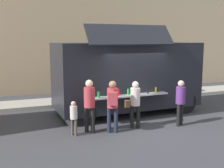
# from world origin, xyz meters

# --- Properties ---
(ground_plane) EXTENTS (60.00, 60.00, 0.00)m
(ground_plane) POSITION_xyz_m (0.00, 0.00, 0.00)
(ground_plane) COLOR #38383D
(curb_strip) EXTENTS (28.00, 1.60, 0.15)m
(curb_strip) POSITION_xyz_m (-3.89, 4.44, 0.07)
(curb_strip) COLOR #9E998E
(curb_strip) RESTS_ON ground
(building_behind) EXTENTS (32.00, 2.40, 8.43)m
(building_behind) POSITION_xyz_m (-2.89, 8.34, 4.21)
(building_behind) COLOR tan
(building_behind) RESTS_ON ground
(food_truck_main) EXTENTS (5.82, 3.08, 3.51)m
(food_truck_main) POSITION_xyz_m (0.12, 1.82, 1.56)
(food_truck_main) COLOR black
(food_truck_main) RESTS_ON ground
(trash_bin) EXTENTS (0.60, 0.60, 1.03)m
(trash_bin) POSITION_xyz_m (4.58, 4.14, 0.52)
(trash_bin) COLOR #2F6637
(trash_bin) RESTS_ON ground
(customer_front_ordering) EXTENTS (0.52, 0.38, 1.61)m
(customer_front_ordering) POSITION_xyz_m (-0.47, -0.13, 0.96)
(customer_front_ordering) COLOR black
(customer_front_ordering) RESTS_ON ground
(customer_mid_with_backpack) EXTENTS (0.43, 0.56, 1.70)m
(customer_mid_with_backpack) POSITION_xyz_m (-1.35, -0.34, 1.04)
(customer_mid_with_backpack) COLOR #1F2335
(customer_mid_with_backpack) RESTS_ON ground
(customer_rear_waiting) EXTENTS (0.35, 0.35, 1.74)m
(customer_rear_waiting) POSITION_xyz_m (-2.03, -0.05, 1.04)
(customer_rear_waiting) COLOR black
(customer_rear_waiting) RESTS_ON ground
(customer_extra_browsing) EXTENTS (0.33, 0.33, 1.60)m
(customer_extra_browsing) POSITION_xyz_m (1.13, -0.44, 0.96)
(customer_extra_browsing) COLOR black
(customer_extra_browsing) RESTS_ON ground
(child_near_queue) EXTENTS (0.23, 0.23, 1.11)m
(child_near_queue) POSITION_xyz_m (-2.57, -0.13, 0.66)
(child_near_queue) COLOR #4E463F
(child_near_queue) RESTS_ON ground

